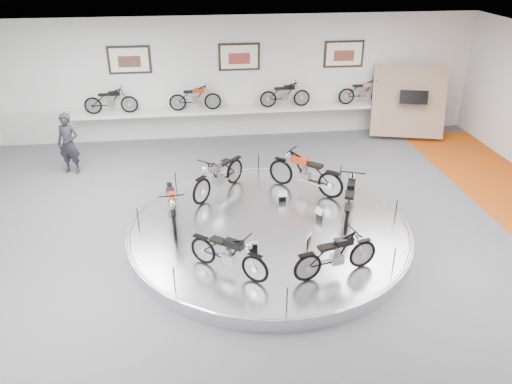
{
  "coord_description": "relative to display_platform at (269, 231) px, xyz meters",
  "views": [
    {
      "loc": [
        -1.54,
        -9.38,
        6.17
      ],
      "look_at": [
        -0.26,
        0.6,
        1.01
      ],
      "focal_mm": 35.0,
      "sensor_mm": 36.0,
      "label": 1
    }
  ],
  "objects": [
    {
      "name": "platform_rim",
      "position": [
        0.0,
        0.0,
        0.12
      ],
      "size": [
        6.4,
        6.4,
        0.1
      ],
      "primitive_type": "torus",
      "color": "#B2B2BA",
      "rests_on": "display_platform"
    },
    {
      "name": "bike_e",
      "position": [
        1.0,
        -1.98,
        0.6
      ],
      "size": [
        1.61,
        0.91,
        0.9
      ],
      "primitive_type": null,
      "rotation": [
        0.0,
        0.0,
        6.54
      ],
      "color": "black",
      "rests_on": "display_platform"
    },
    {
      "name": "dado_band",
      "position": [
        0.0,
        6.68,
        0.4
      ],
      "size": [
        15.68,
        0.04,
        1.1
      ],
      "primitive_type": "cube",
      "color": "#BCBCBA",
      "rests_on": "floor"
    },
    {
      "name": "floor",
      "position": [
        0.0,
        -0.3,
        -0.15
      ],
      "size": [
        16.0,
        16.0,
        0.0
      ],
      "primitive_type": "plane",
      "color": "#4E4E51",
      "rests_on": "ground"
    },
    {
      "name": "shelf_bike_b",
      "position": [
        -1.5,
        6.4,
        1.27
      ],
      "size": [
        1.22,
        0.43,
        0.73
      ],
      "primitive_type": null,
      "color": "#9B2E14",
      "rests_on": "shelf"
    },
    {
      "name": "shelf",
      "position": [
        0.0,
        6.4,
        0.85
      ],
      "size": [
        11.0,
        0.55,
        0.1
      ],
      "primitive_type": "cube",
      "color": "silver",
      "rests_on": "wall_back"
    },
    {
      "name": "poster_center",
      "position": [
        0.0,
        6.66,
        2.55
      ],
      "size": [
        1.35,
        0.06,
        0.88
      ],
      "primitive_type": "cube",
      "color": "white",
      "rests_on": "wall_back"
    },
    {
      "name": "bike_f",
      "position": [
        1.88,
        0.07,
        0.65
      ],
      "size": [
        1.19,
        1.82,
        1.01
      ],
      "primitive_type": null,
      "rotation": [
        0.0,
        0.0,
        7.48
      ],
      "color": "black",
      "rests_on": "display_platform"
    },
    {
      "name": "wall_back",
      "position": [
        0.0,
        6.7,
        1.85
      ],
      "size": [
        16.0,
        0.0,
        16.0
      ],
      "primitive_type": "plane",
      "rotation": [
        1.57,
        0.0,
        0.0
      ],
      "color": "silver",
      "rests_on": "floor"
    },
    {
      "name": "visitor",
      "position": [
        -5.18,
        4.23,
        0.74
      ],
      "size": [
        0.75,
        0.6,
        1.79
      ],
      "primitive_type": "imported",
      "rotation": [
        0.0,
        0.0,
        -0.29
      ],
      "color": "black",
      "rests_on": "floor"
    },
    {
      "name": "bike_a",
      "position": [
        1.17,
        1.6,
        0.68
      ],
      "size": [
        1.79,
        1.65,
        1.06
      ],
      "primitive_type": null,
      "rotation": [
        0.0,
        0.0,
        2.44
      ],
      "color": "#BC3C12",
      "rests_on": "display_platform"
    },
    {
      "name": "poster_left",
      "position": [
        -3.5,
        6.66,
        2.55
      ],
      "size": [
        1.35,
        0.06,
        0.88
      ],
      "primitive_type": "cube",
      "color": "white",
      "rests_on": "wall_back"
    },
    {
      "name": "bike_c",
      "position": [
        -2.17,
        0.31,
        0.63
      ],
      "size": [
        0.72,
        1.68,
        0.96
      ],
      "primitive_type": null,
      "rotation": [
        0.0,
        0.0,
        4.8
      ],
      "color": "#9B2E14",
      "rests_on": "display_platform"
    },
    {
      "name": "shelf_bike_c",
      "position": [
        1.5,
        6.4,
        1.27
      ],
      "size": [
        1.22,
        0.43,
        0.73
      ],
      "primitive_type": null,
      "color": "black",
      "rests_on": "shelf"
    },
    {
      "name": "bike_b",
      "position": [
        -1.03,
        1.76,
        0.66
      ],
      "size": [
        1.6,
        1.73,
        1.03
      ],
      "primitive_type": null,
      "rotation": [
        0.0,
        0.0,
        4.01
      ],
      "color": "#B2B2B6",
      "rests_on": "display_platform"
    },
    {
      "name": "display_panel",
      "position": [
        5.6,
        5.8,
        1.1
      ],
      "size": [
        2.56,
        1.52,
        2.3
      ],
      "primitive_type": "cube",
      "rotation": [
        -0.35,
        0.0,
        -0.26
      ],
      "color": "#A07D65",
      "rests_on": "floor"
    },
    {
      "name": "display_platform",
      "position": [
        0.0,
        0.0,
        0.0
      ],
      "size": [
        6.4,
        6.4,
        0.3
      ],
      "primitive_type": "cylinder",
      "color": "silver",
      "rests_on": "floor"
    },
    {
      "name": "poster_right",
      "position": [
        3.5,
        6.66,
        2.55
      ],
      "size": [
        1.35,
        0.06,
        0.88
      ],
      "primitive_type": "cube",
      "color": "white",
      "rests_on": "wall_back"
    },
    {
      "name": "shelf_bike_d",
      "position": [
        4.2,
        6.4,
        1.27
      ],
      "size": [
        1.22,
        0.43,
        0.73
      ],
      "primitive_type": null,
      "color": "#B2B2B6",
      "rests_on": "shelf"
    },
    {
      "name": "ceiling",
      "position": [
        0.0,
        -0.3,
        3.85
      ],
      "size": [
        16.0,
        16.0,
        0.0
      ],
      "primitive_type": "plane",
      "rotation": [
        3.14,
        0.0,
        0.0
      ],
      "color": "white",
      "rests_on": "wall_back"
    },
    {
      "name": "shelf_bike_a",
      "position": [
        -4.2,
        6.4,
        1.27
      ],
      "size": [
        1.22,
        0.43,
        0.73
      ],
      "primitive_type": null,
      "color": "black",
      "rests_on": "shelf"
    },
    {
      "name": "bike_d",
      "position": [
        -1.05,
        -1.67,
        0.6
      ],
      "size": [
        1.53,
        1.36,
        0.89
      ],
      "primitive_type": null,
      "rotation": [
        0.0,
        0.0,
        5.62
      ],
      "color": "black",
      "rests_on": "display_platform"
    }
  ]
}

